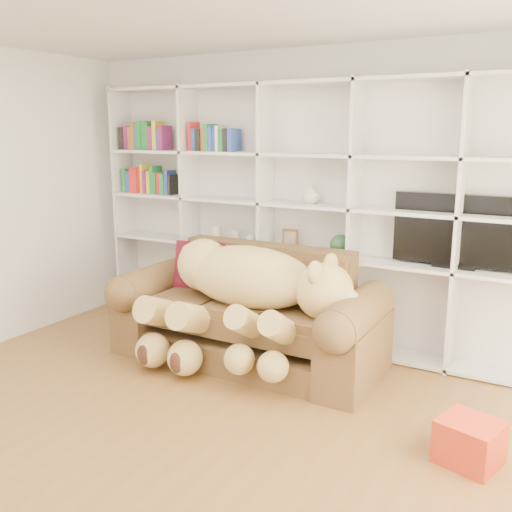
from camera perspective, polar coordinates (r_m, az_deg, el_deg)
The scene contains 14 objects.
floor at distance 3.76m, azimuth -10.57°, elevation -19.25°, with size 5.00×5.00×0.00m, color brown.
wall_back at distance 5.38m, azimuth 6.17°, elevation 5.84°, with size 5.00×0.02×2.70m, color white.
bookshelf at distance 5.37m, azimuth 3.21°, elevation 5.39°, with size 4.43×0.35×2.40m.
sofa at distance 4.97m, azimuth -0.68°, elevation -6.30°, with size 2.30×0.99×0.97m.
teddy_bear at distance 4.69m, azimuth -1.22°, elevation -3.50°, with size 1.75×0.95×1.01m.
throw_pillow at distance 5.32m, azimuth -5.52°, elevation -1.07°, with size 0.46×0.15×0.46m, color #560E1B.
gift_box at distance 3.82m, azimuth 20.56°, elevation -17.03°, with size 0.34×0.32×0.27m, color red.
tv at distance 4.91m, azimuth 19.48°, elevation 2.32°, with size 1.02×0.18×0.60m.
picture_frame at distance 5.34m, azimuth 3.45°, elevation 1.70°, with size 0.15×0.03×0.19m, color #54371C.
green_vase at distance 5.15m, azimuth 8.41°, elevation 1.09°, with size 0.19×0.19×0.19m, color #2A522F.
figurine_tall at distance 5.75m, azimuth -4.04°, elevation 2.26°, with size 0.08×0.08×0.17m, color silver.
figurine_short at distance 5.63m, azimuth -2.03°, elevation 1.90°, with size 0.08×0.08×0.14m, color silver.
snow_globe at distance 5.55m, azimuth -0.55°, elevation 1.64°, with size 0.11×0.11×0.11m, color silver.
shelf_vase at distance 5.19m, azimuth 5.50°, elevation 6.17°, with size 0.16×0.16×0.17m, color beige.
Camera 1 is at (2.11, -2.42, 1.96)m, focal length 40.00 mm.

